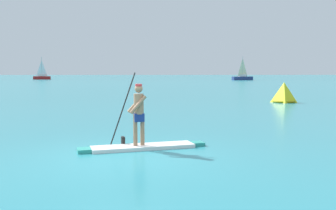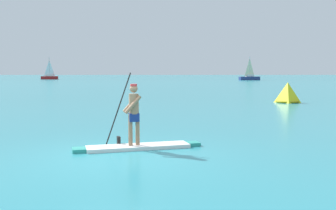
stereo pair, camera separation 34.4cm
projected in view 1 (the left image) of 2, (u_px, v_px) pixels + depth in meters
The scene contains 5 objects.
ground at pixel (123, 156), 9.34m from camera, with size 440.00×440.00×0.00m, color teal.
paddleboarder_mid_center at pixel (141, 135), 10.19m from camera, with size 3.42×1.33×2.07m.
race_marker_buoy at pixel (284, 93), 25.44m from camera, with size 1.50×1.50×1.35m.
sailboat_left_horizon at pixel (42, 76), 98.89m from camera, with size 4.43×2.03×5.76m.
sailboat_right_horizon at pixel (242, 76), 91.19m from camera, with size 5.26×2.62×5.69m.
Camera 1 is at (0.76, -9.23, 2.05)m, focal length 40.99 mm.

